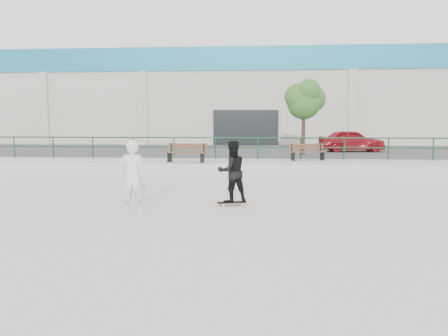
# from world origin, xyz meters

# --- Properties ---
(ground) EXTENTS (120.00, 120.00, 0.00)m
(ground) POSITION_xyz_m (0.00, 0.00, 0.00)
(ground) COLOR beige
(ground) RESTS_ON ground
(ledge) EXTENTS (30.00, 3.00, 0.50)m
(ledge) POSITION_xyz_m (0.00, 9.50, 0.25)
(ledge) COLOR #B2ADA2
(ledge) RESTS_ON ground
(parking_strip) EXTENTS (60.00, 14.00, 0.50)m
(parking_strip) POSITION_xyz_m (0.00, 18.00, 0.25)
(parking_strip) COLOR #3E3E3E
(parking_strip) RESTS_ON ground
(railing) EXTENTS (28.00, 0.06, 1.03)m
(railing) POSITION_xyz_m (-0.00, 10.80, 1.24)
(railing) COLOR #163D24
(railing) RESTS_ON ledge
(commercial_building) EXTENTS (44.20, 16.33, 8.00)m
(commercial_building) POSITION_xyz_m (-0.00, 31.99, 4.58)
(commercial_building) COLOR beige
(commercial_building) RESTS_ON ground
(bench_left) EXTENTS (1.82, 0.74, 0.82)m
(bench_left) POSITION_xyz_m (-2.08, 8.85, 0.90)
(bench_left) COLOR brown
(bench_left) RESTS_ON ledge
(bench_right) EXTENTS (1.71, 0.81, 0.76)m
(bench_right) POSITION_xyz_m (3.26, 10.26, 0.88)
(bench_right) COLOR brown
(bench_right) RESTS_ON ledge
(tree) EXTENTS (2.23, 1.98, 3.96)m
(tree) POSITION_xyz_m (3.44, 13.83, 3.47)
(tree) COLOR #4B3425
(tree) RESTS_ON parking_strip
(red_car) EXTENTS (3.92, 1.82, 1.30)m
(red_car) POSITION_xyz_m (6.52, 16.61, 1.15)
(red_car) COLOR maroon
(red_car) RESTS_ON parking_strip
(skateboard) EXTENTS (0.80, 0.43, 0.09)m
(skateboard) POSITION_xyz_m (0.36, 1.64, 0.07)
(skateboard) COLOR black
(skateboard) RESTS_ON ground
(standing_skater) EXTENTS (0.98, 0.89, 1.63)m
(standing_skater) POSITION_xyz_m (0.36, 1.64, 0.91)
(standing_skater) COLOR black
(standing_skater) RESTS_ON skateboard
(seated_skater) EXTENTS (0.72, 0.53, 1.79)m
(seated_skater) POSITION_xyz_m (-1.97, 0.41, 0.90)
(seated_skater) COLOR silver
(seated_skater) RESTS_ON ground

